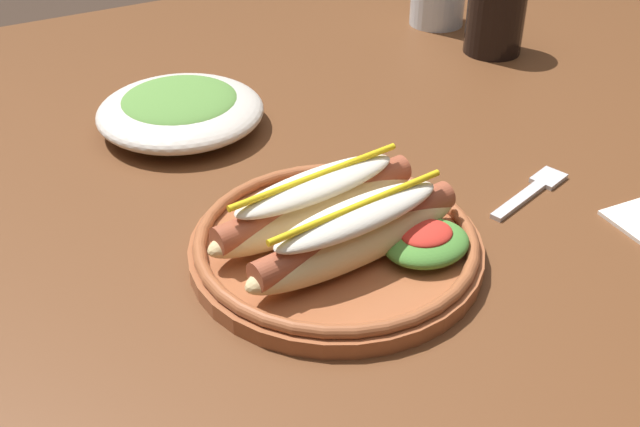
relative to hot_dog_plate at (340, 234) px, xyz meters
name	(u,v)px	position (x,y,z in m)	size (l,w,h in m)	color
dining_table	(285,201)	(0.05, 0.22, -0.11)	(1.50, 1.06, 0.74)	brown
hot_dog_plate	(340,234)	(0.00, 0.00, 0.00)	(0.27, 0.27, 0.08)	#9E5633
fork	(533,190)	(0.23, 0.00, -0.02)	(0.12, 0.06, 0.00)	silver
soda_cup	(496,14)	(0.43, 0.32, 0.03)	(0.08, 0.08, 0.11)	black
side_bowl	(180,109)	(-0.04, 0.31, 0.00)	(0.19, 0.19, 0.05)	silver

